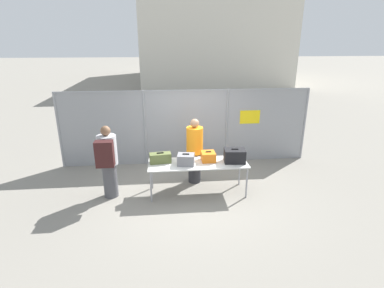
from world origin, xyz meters
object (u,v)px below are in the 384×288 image
object	(u,v)px
inspection_table	(198,165)
suitcase_orange	(208,156)
traveler_hooded	(108,160)
utility_trailer	(222,132)
suitcase_grey	(186,159)
suitcase_olive	(160,158)
suitcase_black	(235,156)
security_worker_near	(195,150)

from	to	relation	value
inspection_table	suitcase_orange	bearing A→B (deg)	21.29
suitcase_orange	traveler_hooded	size ratio (longest dim) A/B	0.20
inspection_table	utility_trailer	bearing A→B (deg)	70.55
suitcase_grey	suitcase_olive	bearing A→B (deg)	164.24
suitcase_olive	utility_trailer	size ratio (longest dim) A/B	0.12
suitcase_black	utility_trailer	xyz separation A→B (m)	(0.41, 3.63, -0.55)
traveler_hooded	security_worker_near	bearing A→B (deg)	13.72
suitcase_olive	suitcase_orange	distance (m)	1.13
suitcase_black	utility_trailer	world-z (taller)	suitcase_black
inspection_table	suitcase_grey	bearing A→B (deg)	-166.96
inspection_table	suitcase_grey	xyz separation A→B (m)	(-0.29, -0.07, 0.17)
utility_trailer	suitcase_olive	bearing A→B (deg)	-121.54
suitcase_black	suitcase_olive	bearing A→B (deg)	175.82
suitcase_orange	traveler_hooded	xyz separation A→B (m)	(-2.32, -0.12, 0.06)
suitcase_olive	traveler_hooded	size ratio (longest dim) A/B	0.30
security_worker_near	suitcase_orange	bearing A→B (deg)	114.75
suitcase_black	traveler_hooded	bearing A→B (deg)	179.75
suitcase_olive	suitcase_orange	size ratio (longest dim) A/B	1.47
inspection_table	traveler_hooded	xyz separation A→B (m)	(-2.06, -0.01, 0.22)
suitcase_grey	security_worker_near	bearing A→B (deg)	68.18
suitcase_grey	suitcase_black	bearing A→B (deg)	1.93
inspection_table	suitcase_orange	size ratio (longest dim) A/B	6.57
security_worker_near	suitcase_black	bearing A→B (deg)	140.89
traveler_hooded	suitcase_orange	bearing A→B (deg)	-0.68
suitcase_orange	traveler_hooded	bearing A→B (deg)	-177.16
suitcase_black	utility_trailer	size ratio (longest dim) A/B	0.12
traveler_hooded	utility_trailer	distance (m)	4.95
traveler_hooded	suitcase_olive	bearing A→B (deg)	1.98
traveler_hooded	utility_trailer	world-z (taller)	traveler_hooded
traveler_hooded	utility_trailer	bearing A→B (deg)	43.78
suitcase_olive	security_worker_near	xyz separation A→B (m)	(0.86, 0.52, -0.03)
suitcase_orange	inspection_table	bearing A→B (deg)	-158.71
suitcase_olive	suitcase_grey	distance (m)	0.61
suitcase_olive	suitcase_black	distance (m)	1.75
suitcase_orange	security_worker_near	distance (m)	0.59
inspection_table	suitcase_orange	distance (m)	0.32
inspection_table	security_worker_near	xyz separation A→B (m)	(-0.01, 0.62, 0.14)
suitcase_grey	traveler_hooded	xyz separation A→B (m)	(-1.78, 0.05, 0.04)
suitcase_black	security_worker_near	size ratio (longest dim) A/B	0.31
suitcase_olive	security_worker_near	bearing A→B (deg)	31.12
security_worker_near	traveler_hooded	bearing A→B (deg)	14.60
suitcase_olive	utility_trailer	bearing A→B (deg)	58.46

